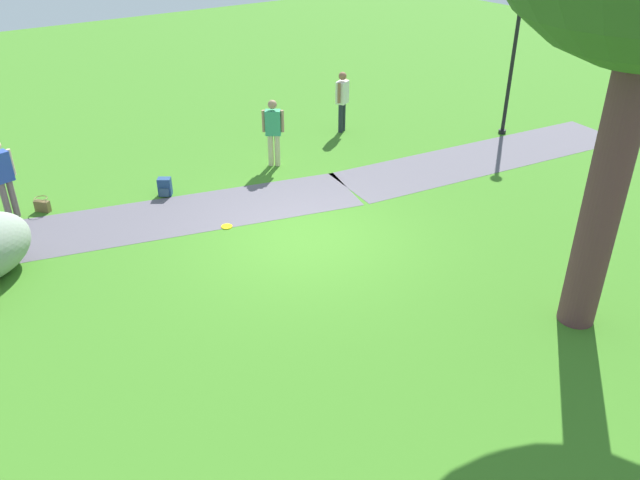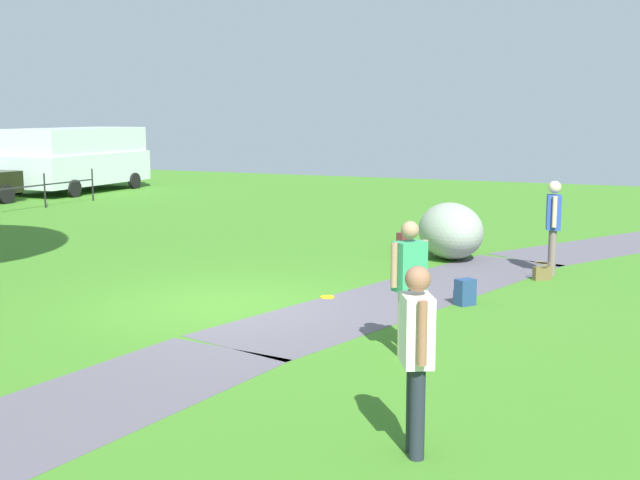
{
  "view_description": "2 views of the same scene",
  "coord_description": "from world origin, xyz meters",
  "px_view_note": "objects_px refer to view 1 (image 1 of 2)",
  "views": [
    {
      "loc": [
        6.01,
        8.95,
        6.05
      ],
      "look_at": [
        0.67,
        1.44,
        0.83
      ],
      "focal_mm": 35.79,
      "sensor_mm": 36.0,
      "label": 1
    },
    {
      "loc": [
        -10.68,
        -6.43,
        2.9
      ],
      "look_at": [
        1.07,
        -1.13,
        0.9
      ],
      "focal_mm": 46.81,
      "sensor_mm": 36.0,
      "label": 2
    }
  ],
  "objects_px": {
    "passerby_on_path": "(342,98)",
    "frisbee_on_grass": "(227,227)",
    "woman_with_handbag": "(2,174)",
    "handbag_on_grass": "(42,205)",
    "spare_backpack_on_lawn": "(165,187)",
    "man_near_boulder": "(273,128)",
    "lamp_post": "(514,53)"
  },
  "relations": [
    {
      "from": "passerby_on_path",
      "to": "frisbee_on_grass",
      "type": "distance_m",
      "value": 6.17
    },
    {
      "from": "woman_with_handbag",
      "to": "handbag_on_grass",
      "type": "relative_size",
      "value": 4.38
    },
    {
      "from": "handbag_on_grass",
      "to": "spare_backpack_on_lawn",
      "type": "xyz_separation_m",
      "value": [
        -2.41,
        0.75,
        0.05
      ]
    },
    {
      "from": "man_near_boulder",
      "to": "woman_with_handbag",
      "type": "bearing_deg",
      "value": -7.45
    },
    {
      "from": "man_near_boulder",
      "to": "frisbee_on_grass",
      "type": "relative_size",
      "value": 7.28
    },
    {
      "from": "man_near_boulder",
      "to": "frisbee_on_grass",
      "type": "xyz_separation_m",
      "value": [
        2.45,
        2.14,
        -0.93
      ]
    },
    {
      "from": "woman_with_handbag",
      "to": "handbag_on_grass",
      "type": "distance_m",
      "value": 1.01
    },
    {
      "from": "spare_backpack_on_lawn",
      "to": "frisbee_on_grass",
      "type": "xyz_separation_m",
      "value": [
        -0.39,
        2.09,
        -0.18
      ]
    },
    {
      "from": "spare_backpack_on_lawn",
      "to": "frisbee_on_grass",
      "type": "relative_size",
      "value": 1.79
    },
    {
      "from": "woman_with_handbag",
      "to": "spare_backpack_on_lawn",
      "type": "bearing_deg",
      "value": 164.76
    },
    {
      "from": "woman_with_handbag",
      "to": "man_near_boulder",
      "type": "xyz_separation_m",
      "value": [
        -5.83,
        0.76,
        -0.04
      ]
    },
    {
      "from": "woman_with_handbag",
      "to": "handbag_on_grass",
      "type": "bearing_deg",
      "value": 173.64
    },
    {
      "from": "man_near_boulder",
      "to": "frisbee_on_grass",
      "type": "bearing_deg",
      "value": 41.1
    },
    {
      "from": "handbag_on_grass",
      "to": "frisbee_on_grass",
      "type": "distance_m",
      "value": 3.99
    },
    {
      "from": "lamp_post",
      "to": "man_near_boulder",
      "type": "xyz_separation_m",
      "value": [
        6.27,
        -1.7,
        -1.23
      ]
    },
    {
      "from": "lamp_post",
      "to": "handbag_on_grass",
      "type": "xyz_separation_m",
      "value": [
        11.53,
        -2.4,
        -2.03
      ]
    },
    {
      "from": "lamp_post",
      "to": "passerby_on_path",
      "type": "relative_size",
      "value": 2.15
    },
    {
      "from": "spare_backpack_on_lawn",
      "to": "lamp_post",
      "type": "bearing_deg",
      "value": 169.76
    },
    {
      "from": "lamp_post",
      "to": "woman_with_handbag",
      "type": "distance_m",
      "value": 12.4
    },
    {
      "from": "woman_with_handbag",
      "to": "man_near_boulder",
      "type": "bearing_deg",
      "value": 172.55
    },
    {
      "from": "lamp_post",
      "to": "man_near_boulder",
      "type": "bearing_deg",
      "value": -15.14
    },
    {
      "from": "passerby_on_path",
      "to": "spare_backpack_on_lawn",
      "type": "xyz_separation_m",
      "value": [
        5.64,
        1.03,
        -0.75
      ]
    },
    {
      "from": "man_near_boulder",
      "to": "passerby_on_path",
      "type": "distance_m",
      "value": 2.96
    },
    {
      "from": "lamp_post",
      "to": "passerby_on_path",
      "type": "height_order",
      "value": "lamp_post"
    },
    {
      "from": "frisbee_on_grass",
      "to": "handbag_on_grass",
      "type": "bearing_deg",
      "value": -45.35
    },
    {
      "from": "passerby_on_path",
      "to": "spare_backpack_on_lawn",
      "type": "relative_size",
      "value": 4.09
    },
    {
      "from": "frisbee_on_grass",
      "to": "lamp_post",
      "type": "bearing_deg",
      "value": -177.09
    },
    {
      "from": "spare_backpack_on_lawn",
      "to": "frisbee_on_grass",
      "type": "distance_m",
      "value": 2.13
    },
    {
      "from": "woman_with_handbag",
      "to": "spare_backpack_on_lawn",
      "type": "height_order",
      "value": "woman_with_handbag"
    },
    {
      "from": "woman_with_handbag",
      "to": "frisbee_on_grass",
      "type": "xyz_separation_m",
      "value": [
        -3.38,
        2.9,
        -0.96
      ]
    },
    {
      "from": "man_near_boulder",
      "to": "handbag_on_grass",
      "type": "xyz_separation_m",
      "value": [
        5.26,
        -0.7,
        -0.8
      ]
    },
    {
      "from": "woman_with_handbag",
      "to": "lamp_post",
      "type": "bearing_deg",
      "value": 168.51
    }
  ]
}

